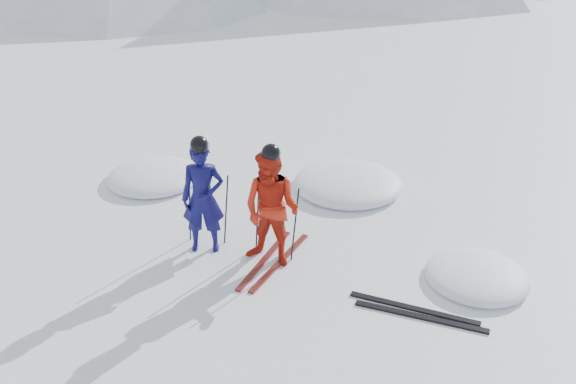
# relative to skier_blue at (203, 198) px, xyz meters

# --- Properties ---
(ground) EXTENTS (160.00, 160.00, 0.00)m
(ground) POSITION_rel_skier_blue_xyz_m (3.12, -0.42, -0.86)
(ground) COLOR white
(ground) RESTS_ON ground
(skier_blue) EXTENTS (0.72, 0.57, 1.72)m
(skier_blue) POSITION_rel_skier_blue_xyz_m (0.00, 0.00, 0.00)
(skier_blue) COLOR #0D0C4A
(skier_blue) RESTS_ON ground
(skier_red) EXTENTS (0.95, 0.79, 1.75)m
(skier_red) POSITION_rel_skier_blue_xyz_m (1.07, -0.07, 0.01)
(skier_red) COLOR #B81F0E
(skier_red) RESTS_ON ground
(pole_blue_left) EXTENTS (0.12, 0.08, 1.15)m
(pole_blue_left) POSITION_rel_skier_blue_xyz_m (-0.30, 0.15, -0.29)
(pole_blue_left) COLOR black
(pole_blue_left) RESTS_ON ground
(pole_blue_right) EXTENTS (0.12, 0.07, 1.15)m
(pole_blue_right) POSITION_rel_skier_blue_xyz_m (0.25, 0.25, -0.29)
(pole_blue_right) COLOR black
(pole_blue_right) RESTS_ON ground
(pole_red_left) EXTENTS (0.12, 0.09, 1.16)m
(pole_red_left) POSITION_rel_skier_blue_xyz_m (0.77, 0.18, -0.28)
(pole_red_left) COLOR black
(pole_red_left) RESTS_ON ground
(pole_red_right) EXTENTS (0.12, 0.08, 1.16)m
(pole_red_right) POSITION_rel_skier_blue_xyz_m (1.37, 0.08, -0.28)
(pole_red_right) COLOR black
(pole_red_right) RESTS_ON ground
(ski_worn_left) EXTENTS (0.31, 1.70, 0.03)m
(ski_worn_left) POSITION_rel_skier_blue_xyz_m (0.95, -0.07, -0.85)
(ski_worn_left) COLOR black
(ski_worn_left) RESTS_ON ground
(ski_worn_right) EXTENTS (0.43, 1.68, 0.03)m
(ski_worn_right) POSITION_rel_skier_blue_xyz_m (1.19, -0.07, -0.85)
(ski_worn_right) COLOR black
(ski_worn_right) RESTS_ON ground
(ski_loose_a) EXTENTS (1.70, 0.28, 0.03)m
(ski_loose_a) POSITION_rel_skier_blue_xyz_m (3.18, -0.64, -0.85)
(ski_loose_a) COLOR black
(ski_loose_a) RESTS_ON ground
(ski_loose_b) EXTENTS (1.70, 0.22, 0.03)m
(ski_loose_b) POSITION_rel_skier_blue_xyz_m (3.28, -0.79, -0.85)
(ski_loose_b) COLOR black
(ski_loose_b) RESTS_ON ground
(snow_lumps) EXTENTS (9.68, 6.33, 0.43)m
(snow_lumps) POSITION_rel_skier_blue_xyz_m (1.56, 1.49, -0.86)
(snow_lumps) COLOR white
(snow_lumps) RESTS_ON ground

